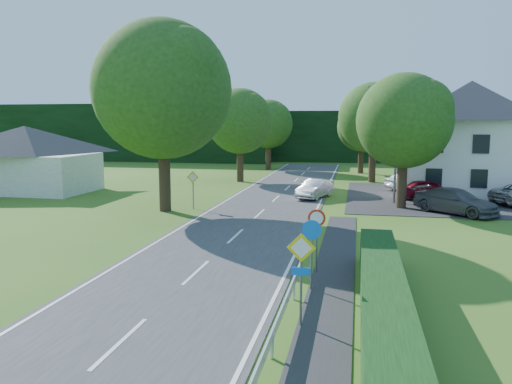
% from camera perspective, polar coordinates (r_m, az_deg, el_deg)
% --- Properties ---
extents(road, '(7.00, 80.00, 0.04)m').
position_cam_1_polar(road, '(26.14, -1.30, -4.11)').
color(road, '#363538').
rests_on(road, ground).
extents(parking_pad, '(14.00, 16.00, 0.04)m').
position_cam_1_polar(parking_pad, '(38.82, 20.79, -0.64)').
color(parking_pad, '#272629').
rests_on(parking_pad, ground).
extents(line_edge_left, '(0.12, 80.00, 0.01)m').
position_cam_1_polar(line_edge_left, '(27.03, -8.04, -3.73)').
color(line_edge_left, white).
rests_on(line_edge_left, road).
extents(line_edge_right, '(0.12, 80.00, 0.01)m').
position_cam_1_polar(line_edge_right, '(25.62, 5.83, -4.35)').
color(line_edge_right, white).
rests_on(line_edge_right, road).
extents(line_centre, '(0.12, 80.00, 0.01)m').
position_cam_1_polar(line_centre, '(26.13, -1.30, -4.06)').
color(line_centre, white).
rests_on(line_centre, road).
extents(tree_main, '(9.40, 9.40, 11.64)m').
position_cam_1_polar(tree_main, '(31.19, -10.58, 8.45)').
color(tree_main, '#234615').
rests_on(tree_main, ground).
extents(tree_left_far, '(7.00, 7.00, 8.58)m').
position_cam_1_polar(tree_left_far, '(46.18, -1.84, 6.50)').
color(tree_left_far, '#234615').
rests_on(tree_left_far, ground).
extents(tree_right_far, '(7.40, 7.40, 9.09)m').
position_cam_1_polar(tree_right_far, '(46.94, 13.25, 6.63)').
color(tree_right_far, '#234615').
rests_on(tree_right_far, ground).
extents(tree_left_back, '(6.60, 6.60, 8.07)m').
position_cam_1_polar(tree_left_back, '(57.84, 1.42, 6.56)').
color(tree_left_back, '#234615').
rests_on(tree_left_back, ground).
extents(tree_right_back, '(6.20, 6.20, 7.56)m').
position_cam_1_polar(tree_right_back, '(54.94, 11.95, 6.05)').
color(tree_right_back, '#234615').
rests_on(tree_right_back, ground).
extents(tree_right_mid, '(7.00, 7.00, 8.58)m').
position_cam_1_polar(tree_right_mid, '(33.05, 16.50, 5.57)').
color(tree_right_mid, '#234615').
rests_on(tree_right_mid, ground).
extents(treeline_left, '(44.00, 6.00, 8.00)m').
position_cam_1_polar(treeline_left, '(74.94, -15.25, 6.59)').
color(treeline_left, black).
rests_on(treeline_left, ground).
extents(treeline_right, '(30.00, 5.00, 7.00)m').
position_cam_1_polar(treeline_right, '(70.97, 13.51, 6.18)').
color(treeline_right, black).
rests_on(treeline_right, ground).
extents(bungalow_left, '(11.00, 6.50, 5.20)m').
position_cam_1_polar(bungalow_left, '(43.44, -24.78, 3.59)').
color(bungalow_left, '#BBBCB7').
rests_on(bungalow_left, ground).
extents(house_white, '(10.60, 8.40, 8.60)m').
position_cam_1_polar(house_white, '(41.75, 23.16, 5.86)').
color(house_white, white).
rests_on(house_white, ground).
extents(streetlight, '(2.03, 0.18, 8.00)m').
position_cam_1_polar(streetlight, '(35.00, 15.52, 6.01)').
color(streetlight, slate).
rests_on(streetlight, ground).
extents(sign_priority_right, '(0.78, 0.09, 2.59)m').
position_cam_1_polar(sign_priority_right, '(13.49, 5.19, -8.02)').
color(sign_priority_right, slate).
rests_on(sign_priority_right, ground).
extents(sign_roundabout, '(0.64, 0.08, 2.37)m').
position_cam_1_polar(sign_roundabout, '(16.41, 6.37, -5.57)').
color(sign_roundabout, slate).
rests_on(sign_roundabout, ground).
extents(sign_speed_limit, '(0.64, 0.11, 2.37)m').
position_cam_1_polar(sign_speed_limit, '(18.33, 6.94, -3.84)').
color(sign_speed_limit, slate).
rests_on(sign_speed_limit, ground).
extents(sign_priority_left, '(0.78, 0.09, 2.44)m').
position_cam_1_polar(sign_priority_left, '(31.81, -7.22, 1.11)').
color(sign_priority_left, slate).
rests_on(sign_priority_left, ground).
extents(moving_car, '(2.60, 4.32, 1.34)m').
position_cam_1_polar(moving_car, '(36.32, 6.73, 0.37)').
color(moving_car, silver).
rests_on(moving_car, road).
extents(motorcycle, '(0.98, 1.76, 0.87)m').
position_cam_1_polar(motorcycle, '(39.38, 5.79, 0.64)').
color(motorcycle, black).
rests_on(motorcycle, road).
extents(parked_car_red, '(4.47, 2.65, 1.43)m').
position_cam_1_polar(parked_car_red, '(37.65, 19.13, 0.31)').
color(parked_car_red, maroon).
rests_on(parked_car_red, parking_pad).
extents(parked_car_silver_a, '(4.27, 3.24, 1.35)m').
position_cam_1_polar(parked_car_silver_a, '(42.06, 17.29, 1.11)').
color(parked_car_silver_a, '#BBBBC0').
rests_on(parked_car_silver_a, parking_pad).
extents(parked_car_grey, '(5.24, 4.92, 1.49)m').
position_cam_1_polar(parked_car_grey, '(32.29, 21.86, -0.98)').
color(parked_car_grey, '#4E4E53').
rests_on(parked_car_grey, parking_pad).
extents(parasol, '(2.82, 2.85, 2.20)m').
position_cam_1_polar(parasol, '(40.38, 17.62, 1.43)').
color(parasol, red).
rests_on(parasol, parking_pad).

